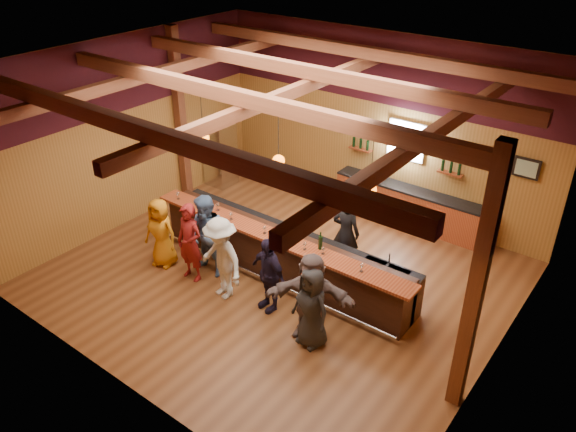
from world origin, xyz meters
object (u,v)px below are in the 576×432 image
Objects in this scene: customer_white at (221,259)px; customer_navy at (268,274)px; ice_bucket at (287,235)px; back_bar_cabinet at (410,207)px; customer_orange at (161,233)px; bartender at (346,233)px; bottle_a at (292,233)px; customer_brown at (311,296)px; customer_dark at (312,307)px; customer_denim at (207,237)px; stainless_fridge at (220,154)px; customer_redvest at (190,243)px; bar_counter at (284,253)px.

customer_navy is at bearing 26.42° from customer_white.
back_bar_cabinet is at bearing 77.28° from ice_bucket.
customer_orange is 3.99m from bartender.
customer_brown is at bearing -41.48° from bottle_a.
customer_brown is (1.11, -0.16, 0.08)m from customer_navy.
ice_bucket is (-1.39, 1.13, 0.42)m from customer_dark.
customer_orange is 1.13m from customer_denim.
stainless_fridge reaches higher than customer_dark.
bottle_a is at bearing 109.90° from customer_navy.
customer_redvest is 2.16m from bottle_a.
customer_denim is 2.94m from bartender.
customer_white is at bearing 50.47° from bartender.
customer_white reaches higher than customer_orange.
ice_bucket is (1.78, 0.99, 0.35)m from customer_redvest.
customer_orange is 0.99× the size of customer_dark.
back_bar_cabinet is 2.49× the size of customer_dark.
customer_navy is 1.28m from customer_dark.
customer_brown is (5.69, -3.72, -0.03)m from stainless_fridge.
ice_bucket is 0.13m from bottle_a.
customer_brown reaches higher than customer_redvest.
customer_denim is 1.10× the size of bartender.
customer_white reaches higher than customer_redvest.
bar_counter is 0.82m from bottle_a.
customer_brown is (0.39, -4.84, 0.40)m from back_bar_cabinet.
bar_counter is at bearing -108.34° from back_bar_cabinet.
customer_navy is (4.57, -3.56, -0.10)m from stainless_fridge.
customer_denim is 0.86m from customer_white.
customer_white is 1.06× the size of bartender.
stainless_fridge is 7.86× the size of ice_bucket.
bartender is at bearing 66.93° from bottle_a.
customer_brown is at bearing -33.18° from stainless_fridge.
stainless_fridge is 4.44m from customer_denim.
bar_counter is 3.95× the size of customer_navy.
customer_white is at bearing -109.11° from back_bar_cabinet.
customer_denim is (0.19, 0.33, 0.05)m from customer_redvest.
customer_white is 1.02× the size of customer_brown.
customer_denim is 1.05× the size of customer_brown.
bottle_a is at bearing 30.21° from customer_redvest.
customer_denim is (-1.29, -0.97, 0.40)m from bar_counter.
ice_bucket is (-0.88, -3.88, 0.75)m from back_bar_cabinet.
customer_orange reaches higher than ice_bucket.
customer_navy is 1.13m from customer_brown.
customer_denim reaches higher than back_bar_cabinet.
customer_white is (0.76, -0.40, -0.03)m from customer_denim.
back_bar_cabinet is 2.58m from bartender.
customer_denim is at bearing -143.12° from bar_counter.
customer_denim is (2.83, -3.42, 0.02)m from stainless_fridge.
stainless_fridge is at bearing 149.42° from bottle_a.
stainless_fridge reaches higher than customer_navy.
customer_brown is 1.62m from ice_bucket.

